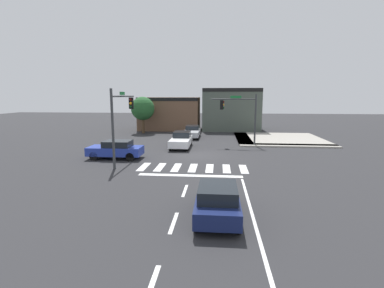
% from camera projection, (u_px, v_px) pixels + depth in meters
% --- Properties ---
extents(ground_plane, '(120.00, 120.00, 0.00)m').
position_uv_depth(ground_plane, '(197.00, 155.00, 24.92)').
color(ground_plane, '#2B2B2D').
extents(crosswalk_near, '(7.75, 2.46, 0.01)m').
position_uv_depth(crosswalk_near, '(193.00, 168.00, 20.50)').
color(crosswalk_near, silver).
rests_on(crosswalk_near, ground_plane).
extents(lane_markings, '(6.80, 24.25, 0.01)m').
position_uv_depth(lane_markings, '(201.00, 216.00, 12.32)').
color(lane_markings, white).
rests_on(lane_markings, ground_plane).
extents(bike_detector_marking, '(1.12, 1.12, 0.01)m').
position_uv_depth(bike_detector_marking, '(216.00, 189.00, 15.77)').
color(bike_detector_marking, yellow).
rests_on(bike_detector_marking, ground_plane).
extents(curb_corner_northeast, '(10.00, 10.60, 0.15)m').
position_uv_depth(curb_corner_northeast, '(275.00, 139.00, 33.39)').
color(curb_corner_northeast, '#9E998E').
rests_on(curb_corner_northeast, ground_plane).
extents(storefront_row, '(17.86, 6.69, 6.17)m').
position_uv_depth(storefront_row, '(205.00, 111.00, 43.19)').
color(storefront_row, brown).
rests_on(storefront_row, ground_plane).
extents(traffic_signal_southwest, '(0.32, 5.21, 5.62)m').
position_uv_depth(traffic_signal_southwest, '(122.00, 113.00, 21.58)').
color(traffic_signal_southwest, '#383A3D').
rests_on(traffic_signal_southwest, ground_plane).
extents(traffic_signal_northeast, '(4.56, 0.32, 5.27)m').
position_uv_depth(traffic_signal_northeast, '(240.00, 111.00, 28.94)').
color(traffic_signal_northeast, '#383A3D').
rests_on(traffic_signal_northeast, ground_plane).
extents(car_navy, '(1.80, 4.11, 1.48)m').
position_uv_depth(car_navy, '(218.00, 200.00, 12.04)').
color(car_navy, '#141E4C').
rests_on(car_navy, ground_plane).
extents(car_white, '(1.88, 4.50, 1.52)m').
position_uv_depth(car_white, '(181.00, 140.00, 28.46)').
color(car_white, white).
rests_on(car_white, ground_plane).
extents(car_blue, '(4.38, 1.90, 1.50)m').
position_uv_depth(car_blue, '(116.00, 149.00, 23.44)').
color(car_blue, '#23389E').
rests_on(car_blue, ground_plane).
extents(car_silver, '(1.84, 4.62, 1.40)m').
position_uv_depth(car_silver, '(192.00, 132.00, 35.24)').
color(car_silver, '#B7BABF').
rests_on(car_silver, ground_plane).
extents(roadside_tree, '(3.19, 3.19, 4.99)m').
position_uv_depth(roadside_tree, '(143.00, 109.00, 38.85)').
color(roadside_tree, '#4C3823').
rests_on(roadside_tree, ground_plane).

